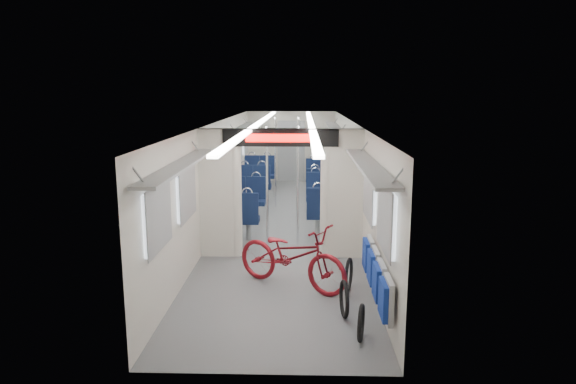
% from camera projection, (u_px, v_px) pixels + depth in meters
% --- Properties ---
extents(carriage, '(12.00, 12.02, 2.31)m').
position_uv_depth(carriage, '(284.00, 161.00, 10.74)').
color(carriage, '#515456').
rests_on(carriage, ground).
extents(bicycle, '(1.96, 1.58, 1.00)m').
position_uv_depth(bicycle, '(292.00, 255.00, 7.74)').
color(bicycle, maroon).
rests_on(bicycle, ground).
extents(flip_bench, '(0.12, 2.10, 0.50)m').
position_uv_depth(flip_bench, '(376.00, 274.00, 6.71)').
color(flip_bench, gray).
rests_on(flip_bench, carriage).
extents(bike_hoop_a, '(0.15, 0.46, 0.46)m').
position_uv_depth(bike_hoop_a, '(361.00, 325.00, 6.10)').
color(bike_hoop_a, black).
rests_on(bike_hoop_a, ground).
extents(bike_hoop_b, '(0.10, 0.51, 0.51)m').
position_uv_depth(bike_hoop_b, '(344.00, 301.00, 6.74)').
color(bike_hoop_b, black).
rests_on(bike_hoop_b, ground).
extents(bike_hoop_c, '(0.18, 0.50, 0.50)m').
position_uv_depth(bike_hoop_c, '(349.00, 276.00, 7.65)').
color(bike_hoop_c, black).
rests_on(bike_hoop_c, ground).
extents(seat_bay_near_left, '(0.91, 2.06, 1.10)m').
position_uv_depth(seat_bay_near_left, '(241.00, 204.00, 11.08)').
color(seat_bay_near_left, '#0B1533').
rests_on(seat_bay_near_left, ground).
extents(seat_bay_near_right, '(0.93, 2.16, 1.13)m').
position_uv_depth(seat_bay_near_right, '(327.00, 199.00, 11.50)').
color(seat_bay_near_right, '#0B1533').
rests_on(seat_bay_near_right, ground).
extents(seat_bay_far_left, '(0.93, 2.17, 1.13)m').
position_uv_depth(seat_bay_far_left, '(257.00, 176.00, 14.73)').
color(seat_bay_far_left, '#0B1533').
rests_on(seat_bay_far_left, ground).
extents(seat_bay_far_right, '(0.91, 2.08, 1.10)m').
position_uv_depth(seat_bay_far_right, '(322.00, 179.00, 14.22)').
color(seat_bay_far_right, '#0B1533').
rests_on(seat_bay_far_right, ground).
extents(stanchion_near_left, '(0.04, 0.04, 2.30)m').
position_uv_depth(stanchion_near_left, '(267.00, 187.00, 9.73)').
color(stanchion_near_left, silver).
rests_on(stanchion_near_left, ground).
extents(stanchion_near_right, '(0.04, 0.04, 2.30)m').
position_uv_depth(stanchion_near_right, '(298.00, 187.00, 9.79)').
color(stanchion_near_right, silver).
rests_on(stanchion_near_right, ground).
extents(stanchion_far_left, '(0.04, 0.04, 2.30)m').
position_uv_depth(stanchion_far_left, '(275.00, 163.00, 13.06)').
color(stanchion_far_left, silver).
rests_on(stanchion_far_left, ground).
extents(stanchion_far_right, '(0.04, 0.04, 2.30)m').
position_uv_depth(stanchion_far_right, '(298.00, 163.00, 12.95)').
color(stanchion_far_right, silver).
rests_on(stanchion_far_right, ground).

